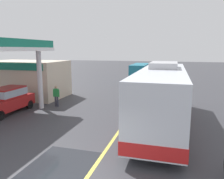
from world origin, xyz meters
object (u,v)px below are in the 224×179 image
(car_at_pump, at_px, (7,99))
(pedestrian_by_shop, at_px, (56,95))
(coach_bus_main, at_px, (162,97))
(pedestrian_near_pump, at_px, (12,98))
(car_trailing_behind_bus, at_px, (171,75))
(minibus_opposing_lane, at_px, (140,71))

(car_at_pump, relative_size, pedestrian_by_shop, 2.53)
(coach_bus_main, height_order, pedestrian_near_pump, coach_bus_main)
(pedestrian_near_pump, bearing_deg, car_trailing_behind_bus, 59.30)
(pedestrian_near_pump, relative_size, car_trailing_behind_bus, 0.40)
(car_trailing_behind_bus, bearing_deg, car_at_pump, -119.96)
(coach_bus_main, distance_m, car_at_pump, 10.70)
(car_at_pump, height_order, minibus_opposing_lane, minibus_opposing_lane)
(coach_bus_main, relative_size, minibus_opposing_lane, 1.80)
(coach_bus_main, xyz_separation_m, pedestrian_near_pump, (-10.68, 0.07, -0.79))
(car_at_pump, xyz_separation_m, car_trailing_behind_bus, (10.86, 18.85, 0.00))
(pedestrian_by_shop, bearing_deg, coach_bus_main, -14.32)
(coach_bus_main, bearing_deg, minibus_opposing_lane, 102.84)
(pedestrian_near_pump, bearing_deg, coach_bus_main, -0.40)
(car_at_pump, bearing_deg, pedestrian_near_pump, 91.54)
(minibus_opposing_lane, relative_size, pedestrian_near_pump, 3.69)
(pedestrian_near_pump, distance_m, pedestrian_by_shop, 3.18)
(car_trailing_behind_bus, bearing_deg, pedestrian_by_shop, -117.36)
(coach_bus_main, distance_m, car_trailing_behind_bus, 18.41)
(minibus_opposing_lane, bearing_deg, coach_bus_main, -77.16)
(pedestrian_near_pump, height_order, pedestrian_by_shop, same)
(pedestrian_by_shop, xyz_separation_m, car_trailing_behind_bus, (8.43, 16.29, 0.08))
(car_at_pump, distance_m, minibus_opposing_lane, 19.26)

